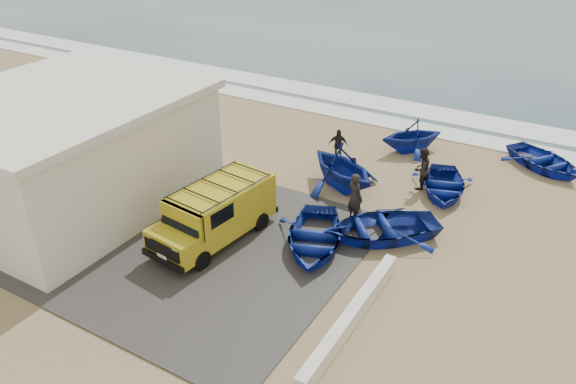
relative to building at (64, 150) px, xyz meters
The scene contains 16 objects.
ground 8.06m from the building, 14.93° to the left, with size 160.00×160.00×0.00m, color #967E57.
slab 5.90m from the building, ahead, with size 12.00×10.00×0.05m, color #3C3937.
surf_line 16.02m from the building, 61.82° to the left, with size 180.00×1.60×0.06m, color white.
surf_wash 18.25m from the building, 65.56° to the left, with size 180.00×2.20×0.04m, color white.
building is the anchor object (origin of this frame).
parapet 12.68m from the building, ahead, with size 0.35×6.00×0.55m, color silver.
van 6.69m from the building, ahead, with size 2.39×4.92×2.03m.
boat_near_left 10.07m from the building, 10.93° to the left, with size 2.83×3.97×0.82m, color #132A98.
boat_near_right 12.15m from the building, 17.36° to the left, with size 2.96×4.14×0.86m, color #132A98.
boat_mid_left 10.77m from the building, 35.82° to the left, with size 3.13×3.63×1.91m, color #132A98.
boat_mid_right 14.82m from the building, 32.45° to the left, with size 2.52×3.52×0.73m, color #132A98.
boat_far_left 14.98m from the building, 48.37° to the left, with size 2.58×2.99×1.58m, color #132A98.
boat_far_right 19.92m from the building, 38.40° to the left, with size 2.61×3.66×0.76m, color #132A98.
fisherman_front 11.09m from the building, 22.38° to the left, with size 0.70×0.46×1.92m, color black.
fisherman_middle 13.96m from the building, 34.41° to the left, with size 0.86×0.67×1.76m, color black.
fisherman_back 11.37m from the building, 48.91° to the left, with size 0.88×0.37×1.50m, color black.
Camera 1 is at (9.61, -14.38, 10.97)m, focal length 35.00 mm.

